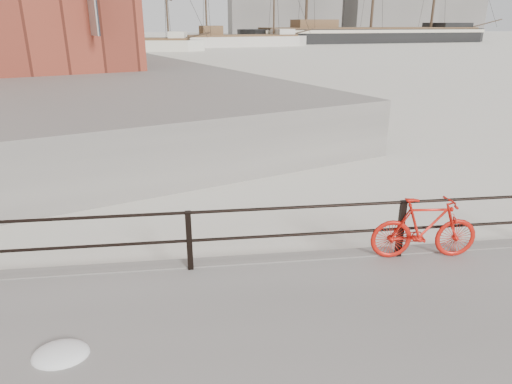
# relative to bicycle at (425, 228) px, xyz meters

# --- Properties ---
(bicycle) EXTENTS (1.79, 0.41, 1.07)m
(bicycle) POSITION_rel_bicycle_xyz_m (0.00, 0.00, 0.00)
(bicycle) COLOR red
(bicycle) RESTS_ON promenade
(barque_black) EXTENTS (66.25, 30.42, 35.84)m
(barque_black) POSITION_rel_bicycle_xyz_m (32.82, 90.49, -0.89)
(barque_black) COLOR black
(barque_black) RESTS_ON ground
(schooner_mid) EXTENTS (29.23, 17.59, 19.78)m
(schooner_mid) POSITION_rel_bicycle_xyz_m (4.49, 77.88, -0.89)
(schooner_mid) COLOR beige
(schooner_mid) RESTS_ON ground
(schooner_left) EXTENTS (22.37, 12.13, 16.54)m
(schooner_left) POSITION_rel_bicycle_xyz_m (-12.33, 66.86, -0.89)
(schooner_left) COLOR beige
(schooner_left) RESTS_ON ground
(workboat_near) EXTENTS (11.00, 10.94, 7.00)m
(workboat_near) POSITION_rel_bicycle_xyz_m (-18.27, 33.69, -0.89)
(workboat_near) COLOR black
(workboat_near) RESTS_ON ground
(industrial_west) EXTENTS (32.00, 18.00, 18.00)m
(industrial_west) POSITION_rel_bicycle_xyz_m (23.13, 140.25, 8.11)
(industrial_west) COLOR gray
(industrial_west) RESTS_ON ground
(industrial_east) EXTENTS (20.00, 16.00, 14.00)m
(industrial_east) POSITION_rel_bicycle_xyz_m (81.13, 150.25, 6.11)
(industrial_east) COLOR gray
(industrial_east) RESTS_ON ground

